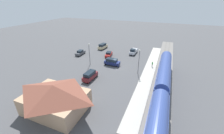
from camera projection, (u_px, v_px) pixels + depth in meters
ground_plane at (117, 66)px, 43.94m from camera, size 200.00×200.00×0.00m
railway_track at (163, 74)px, 39.21m from camera, size 4.80×70.00×0.30m
platform at (149, 72)px, 40.52m from camera, size 3.20×46.00×0.30m
passenger_train at (160, 97)px, 25.59m from camera, size 2.93×40.71×4.98m
station_building at (55, 97)px, 25.67m from camera, size 11.62×8.72×5.46m
pedestrian_on_platform at (152, 64)px, 42.64m from camera, size 0.36×0.36×1.71m
sedan_red at (109, 54)px, 51.40m from camera, size 2.51×4.73×1.74m
suv_maroon at (90, 75)px, 36.43m from camera, size 2.19×4.99×2.22m
suv_navy at (112, 62)px, 44.36m from camera, size 4.98×2.57×2.22m
sedan_charcoal at (80, 53)px, 52.87m from camera, size 1.88×4.52×1.74m
suv_tan at (103, 46)px, 59.14m from camera, size 2.70×5.14×2.22m
pickup_silver at (133, 51)px, 53.79m from camera, size 2.19×5.48×2.14m
light_pole_near_platform at (139, 59)px, 37.78m from camera, size 0.44×0.44×7.17m
light_pole_lot_center at (89, 52)px, 43.27m from camera, size 0.44×0.44×6.94m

